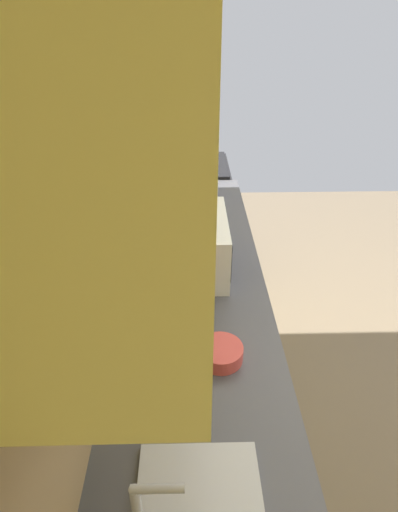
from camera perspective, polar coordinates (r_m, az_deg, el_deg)
The scene contains 9 objects.
ground_plane at distance 2.90m, azimuth 25.49°, elevation -16.59°, with size 6.06×6.06×0.00m, color brown.
wall_back at distance 1.81m, azimuth -12.94°, elevation 9.98°, with size 3.91×0.12×2.75m, color #E3CA7D.
counter_run at distance 2.02m, azimuth -0.48°, elevation -18.79°, with size 3.03×0.66×0.93m.
upper_cabinets at distance 1.28m, azimuth -8.50°, elevation 26.98°, with size 1.91×0.32×0.74m.
window_back_wall at distance 0.95m, azimuth -20.64°, elevation -25.63°, with size 0.53×0.02×0.54m.
oven_range at distance 3.45m, azimuth -1.17°, elevation 5.47°, with size 0.60×0.62×1.11m.
microwave at distance 1.93m, azimuth -1.29°, elevation 1.76°, with size 0.48×0.36×0.26m.
bowl at distance 1.51m, azimuth 3.05°, elevation -13.30°, with size 0.16×0.16×0.06m.
kettle at distance 2.67m, azimuth 0.97°, elevation 9.30°, with size 0.22×0.16×0.15m.
Camera 1 is at (-1.64, 1.23, 2.04)m, focal length 28.58 mm.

